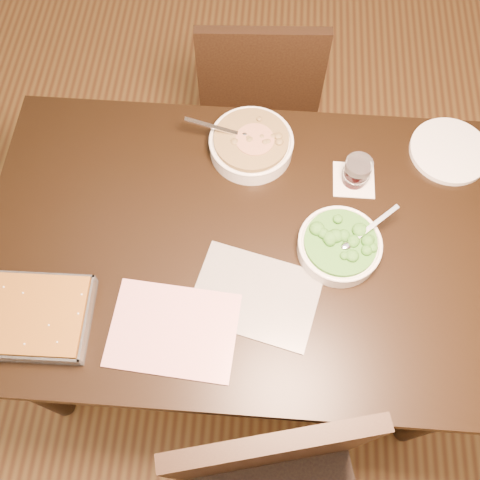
# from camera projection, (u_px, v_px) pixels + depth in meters

# --- Properties ---
(ground) EXTENTS (4.00, 4.00, 0.00)m
(ground) POSITION_uv_depth(u_px,v_px,m) (240.00, 321.00, 2.12)
(ground) COLOR #422613
(ground) RESTS_ON ground
(table) EXTENTS (1.40, 0.90, 0.75)m
(table) POSITION_uv_depth(u_px,v_px,m) (240.00, 255.00, 1.53)
(table) COLOR black
(table) RESTS_ON ground
(magazine_a) EXTENTS (0.33, 0.25, 0.01)m
(magazine_a) POSITION_uv_depth(u_px,v_px,m) (173.00, 330.00, 1.33)
(magazine_a) COLOR #B2334B
(magazine_a) RESTS_ON table
(magazine_b) EXTENTS (0.36, 0.29, 0.01)m
(magazine_b) POSITION_uv_depth(u_px,v_px,m) (256.00, 295.00, 1.37)
(magazine_b) COLOR #26272D
(magazine_b) RESTS_ON table
(coaster) EXTENTS (0.12, 0.12, 0.00)m
(coaster) POSITION_uv_depth(u_px,v_px,m) (354.00, 180.00, 1.52)
(coaster) COLOR white
(coaster) RESTS_ON table
(stew_bowl) EXTENTS (0.27, 0.24, 0.09)m
(stew_bowl) POSITION_uv_depth(u_px,v_px,m) (251.00, 144.00, 1.54)
(stew_bowl) COLOR white
(stew_bowl) RESTS_ON table
(broccoli_bowl) EXTENTS (0.22, 0.22, 0.09)m
(broccoli_bowl) POSITION_uv_depth(u_px,v_px,m) (339.00, 245.00, 1.40)
(broccoli_bowl) COLOR white
(broccoli_bowl) RESTS_ON table
(baking_dish) EXTENTS (0.30, 0.23, 0.05)m
(baking_dish) POSITION_uv_depth(u_px,v_px,m) (29.00, 316.00, 1.32)
(baking_dish) COLOR silver
(baking_dish) RESTS_ON table
(wine_tumbler) EXTENTS (0.08, 0.08, 0.09)m
(wine_tumbler) POSITION_uv_depth(u_px,v_px,m) (357.00, 171.00, 1.48)
(wine_tumbler) COLOR black
(wine_tumbler) RESTS_ON coaster
(dinner_plate) EXTENTS (0.23, 0.23, 0.02)m
(dinner_plate) POSITION_uv_depth(u_px,v_px,m) (449.00, 151.00, 1.56)
(dinner_plate) COLOR white
(dinner_plate) RESTS_ON table
(chair_far) EXTENTS (0.44, 0.44, 0.89)m
(chair_far) POSITION_uv_depth(u_px,v_px,m) (259.00, 91.00, 1.99)
(chair_far) COLOR black
(chair_far) RESTS_ON ground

